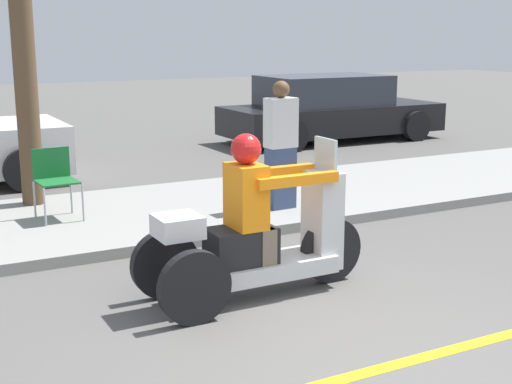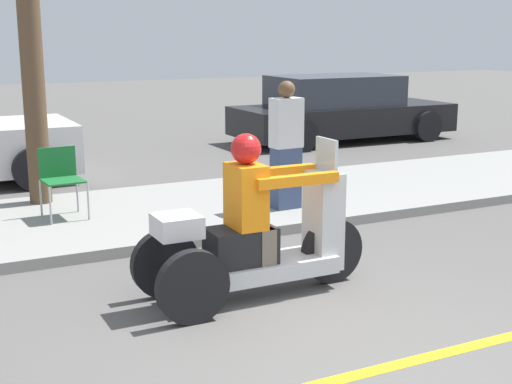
% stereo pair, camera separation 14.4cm
% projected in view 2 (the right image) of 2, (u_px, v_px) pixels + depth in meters
% --- Properties ---
extents(ground_plane, '(60.00, 60.00, 0.00)m').
position_uv_depth(ground_plane, '(376.00, 370.00, 4.88)').
color(ground_plane, '#565451').
extents(lane_stripe, '(24.00, 0.12, 0.01)m').
position_uv_depth(lane_stripe, '(364.00, 373.00, 4.84)').
color(lane_stripe, gold).
rests_on(lane_stripe, ground).
extents(sidewalk_strip, '(28.00, 2.80, 0.12)m').
position_uv_depth(sidewalk_strip, '(158.00, 213.00, 8.89)').
color(sidewalk_strip, gray).
rests_on(sidewalk_strip, ground).
extents(motorcycle_trike, '(2.11, 0.75, 1.44)m').
position_uv_depth(motorcycle_trike, '(256.00, 239.00, 6.17)').
color(motorcycle_trike, black).
rests_on(motorcycle_trike, ground).
extents(spectator_near_curb, '(0.39, 0.25, 1.58)m').
position_uv_depth(spectator_near_curb, '(286.00, 148.00, 8.75)').
color(spectator_near_curb, '#38476B').
rests_on(spectator_near_curb, sidewalk_strip).
extents(folding_chair_curbside, '(0.49, 0.49, 0.82)m').
position_uv_depth(folding_chair_curbside, '(61.00, 175.00, 8.40)').
color(folding_chair_curbside, '#A5A8AD').
rests_on(folding_chair_curbside, sidewalk_strip).
extents(parked_car_lot_far, '(4.72, 1.99, 1.39)m').
position_uv_depth(parked_car_lot_far, '(340.00, 110.00, 15.08)').
color(parked_car_lot_far, black).
rests_on(parked_car_lot_far, ground).
extents(tree_trunk, '(0.28, 0.28, 3.36)m').
position_uv_depth(tree_trunk, '(33.00, 71.00, 8.85)').
color(tree_trunk, brown).
rests_on(tree_trunk, sidewalk_strip).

